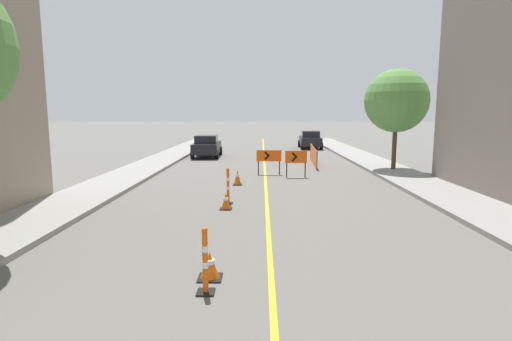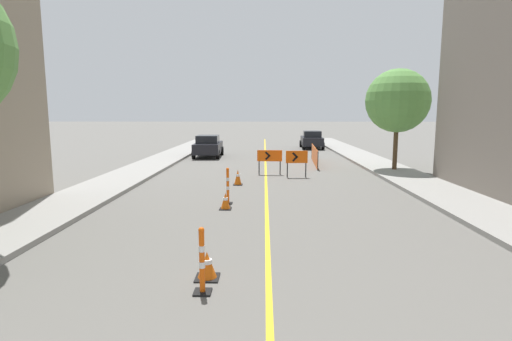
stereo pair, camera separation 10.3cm
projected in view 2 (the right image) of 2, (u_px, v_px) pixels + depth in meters
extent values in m
cube|color=gold|center=(266.00, 167.00, 23.55)|extent=(0.12, 51.50, 0.01)
cube|color=gray|center=(150.00, 166.00, 23.68)|extent=(2.50, 51.50, 0.15)
cube|color=gray|center=(383.00, 167.00, 23.40)|extent=(2.50, 51.50, 0.15)
cube|color=black|center=(207.00, 278.00, 7.78)|extent=(0.46, 0.46, 0.03)
cone|color=orange|center=(207.00, 264.00, 7.74)|extent=(0.37, 0.37, 0.51)
cylinder|color=white|center=(207.00, 261.00, 7.73)|extent=(0.19, 0.19, 0.08)
cube|color=black|center=(226.00, 209.00, 13.37)|extent=(0.40, 0.40, 0.03)
cone|color=orange|center=(225.00, 201.00, 13.33)|extent=(0.32, 0.32, 0.53)
cylinder|color=white|center=(225.00, 199.00, 13.32)|extent=(0.16, 0.16, 0.08)
cube|color=black|center=(238.00, 185.00, 17.87)|extent=(0.41, 0.41, 0.03)
cone|color=orange|center=(238.00, 177.00, 17.82)|extent=(0.33, 0.33, 0.66)
cylinder|color=white|center=(238.00, 175.00, 17.81)|extent=(0.17, 0.17, 0.11)
cube|color=black|center=(203.00, 292.00, 7.15)|extent=(0.32, 0.32, 0.04)
cylinder|color=#EF560C|center=(202.00, 262.00, 7.06)|extent=(0.10, 0.10, 1.10)
cylinder|color=white|center=(202.00, 265.00, 7.07)|extent=(0.11, 0.11, 0.11)
cylinder|color=white|center=(202.00, 249.00, 7.03)|extent=(0.11, 0.11, 0.11)
sphere|color=#EF560C|center=(201.00, 230.00, 6.98)|extent=(0.11, 0.11, 0.11)
cube|color=black|center=(228.00, 203.00, 14.18)|extent=(0.31, 0.31, 0.04)
cylinder|color=#EF560C|center=(228.00, 186.00, 14.09)|extent=(0.10, 0.10, 1.18)
cylinder|color=white|center=(228.00, 188.00, 14.10)|extent=(0.11, 0.11, 0.12)
cylinder|color=white|center=(228.00, 179.00, 14.05)|extent=(0.11, 0.11, 0.12)
sphere|color=#EF560C|center=(228.00, 169.00, 14.00)|extent=(0.11, 0.11, 0.11)
cube|color=#EF560C|center=(270.00, 156.00, 20.70)|extent=(1.30, 0.12, 0.58)
cube|color=black|center=(268.00, 154.00, 20.64)|extent=(0.29, 0.03, 0.29)
cube|color=black|center=(268.00, 157.00, 20.67)|extent=(0.29, 0.03, 0.29)
cylinder|color=black|center=(259.00, 168.00, 20.80)|extent=(0.06, 0.06, 0.70)
cylinder|color=black|center=(280.00, 168.00, 20.78)|extent=(0.06, 0.06, 0.70)
cube|color=#EF560C|center=(297.00, 157.00, 19.77)|extent=(1.08, 0.12, 0.61)
cube|color=black|center=(295.00, 155.00, 19.72)|extent=(0.30, 0.04, 0.30)
cube|color=black|center=(295.00, 159.00, 19.75)|extent=(0.30, 0.04, 0.30)
cylinder|color=black|center=(287.00, 170.00, 19.88)|extent=(0.06, 0.06, 0.73)
cylinder|color=black|center=(306.00, 170.00, 19.86)|extent=(0.06, 0.06, 0.73)
cube|color=#EF560C|center=(315.00, 156.00, 25.05)|extent=(0.38, 5.77, 1.08)
cylinder|color=#262626|center=(318.00, 161.00, 22.19)|extent=(0.05, 0.05, 1.08)
cylinder|color=#262626|center=(312.00, 151.00, 27.90)|extent=(0.05, 0.05, 1.08)
cube|color=black|center=(208.00, 148.00, 29.20)|extent=(1.92, 4.35, 0.72)
cube|color=black|center=(208.00, 139.00, 28.90)|extent=(1.59, 1.98, 0.55)
cylinder|color=black|center=(200.00, 151.00, 30.59)|extent=(0.24, 0.65, 0.64)
cylinder|color=black|center=(222.00, 151.00, 30.56)|extent=(0.24, 0.65, 0.64)
cylinder|color=black|center=(194.00, 154.00, 27.95)|extent=(0.24, 0.65, 0.64)
cylinder|color=black|center=(218.00, 154.00, 27.92)|extent=(0.24, 0.65, 0.64)
cube|color=black|center=(312.00, 141.00, 36.22)|extent=(1.97, 4.37, 0.72)
cube|color=black|center=(312.00, 134.00, 35.91)|extent=(1.61, 1.99, 0.55)
cylinder|color=black|center=(301.00, 144.00, 37.61)|extent=(0.25, 0.65, 0.64)
cylinder|color=black|center=(319.00, 144.00, 37.57)|extent=(0.25, 0.65, 0.64)
cylinder|color=black|center=(304.00, 146.00, 34.97)|extent=(0.25, 0.65, 0.64)
cylinder|color=black|center=(323.00, 146.00, 34.93)|extent=(0.25, 0.65, 0.64)
cylinder|color=#4C3823|center=(395.00, 147.00, 21.58)|extent=(0.24, 0.24, 2.42)
sphere|color=#568E42|center=(398.00, 101.00, 21.22)|extent=(3.37, 3.37, 3.37)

